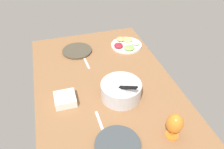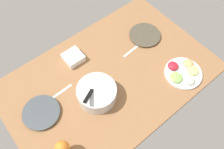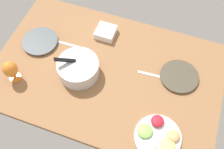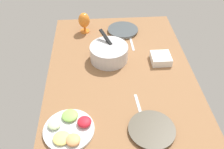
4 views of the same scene
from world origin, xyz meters
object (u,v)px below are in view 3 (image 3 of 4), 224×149
object	(u,v)px
fruit_platter	(158,136)
hurricane_glass_orange	(10,70)
dinner_plate_right	(40,42)
mixing_bowl	(78,68)
square_bowl_white	(106,32)
dinner_plate_left	(179,76)

from	to	relation	value
fruit_platter	hurricane_glass_orange	size ratio (longest dim) A/B	1.63
dinner_plate_right	mixing_bowl	bearing A→B (deg)	159.14
dinner_plate_right	square_bowl_white	world-z (taller)	square_bowl_white
mixing_bowl	fruit_platter	distance (cm)	68.77
square_bowl_white	hurricane_glass_orange	bearing A→B (deg)	51.30
dinner_plate_left	dinner_plate_right	size ratio (longest dim) A/B	1.01
dinner_plate_right	hurricane_glass_orange	xyz separation A→B (cm)	(2.11, 33.28, 9.33)
dinner_plate_left	fruit_platter	xyz separation A→B (cm)	(3.21, 46.12, 0.86)
mixing_bowl	fruit_platter	xyz separation A→B (cm)	(-63.48, 26.07, -4.43)
hurricane_glass_orange	square_bowl_white	size ratio (longest dim) A/B	1.24
dinner_plate_left	square_bowl_white	bearing A→B (deg)	-16.72
dinner_plate_left	mixing_bowl	bearing A→B (deg)	16.73
square_bowl_white	fruit_platter	bearing A→B (deg)	131.93
dinner_plate_left	fruit_platter	bearing A→B (deg)	86.02
dinner_plate_right	fruit_platter	world-z (taller)	fruit_platter
fruit_platter	square_bowl_white	size ratio (longest dim) A/B	2.02
hurricane_glass_orange	square_bowl_white	xyz separation A→B (cm)	(-45.80, -57.17, -7.49)
mixing_bowl	fruit_platter	size ratio (longest dim) A/B	0.98
dinner_plate_left	square_bowl_white	size ratio (longest dim) A/B	1.87
hurricane_glass_orange	dinner_plate_right	bearing A→B (deg)	-93.63
dinner_plate_right	hurricane_glass_orange	bearing A→B (deg)	86.37
dinner_plate_left	mixing_bowl	world-z (taller)	mixing_bowl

